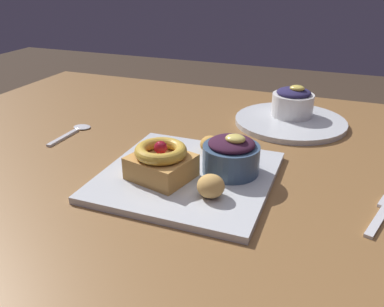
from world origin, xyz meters
TOP-DOWN VIEW (x-y plane):
  - dining_table at (0.00, 0.00)m, footprint 1.24×1.00m
  - front_plate at (0.07, -0.07)m, footprint 0.28×0.28m
  - cake_slice at (0.03, -0.10)m, footprint 0.11×0.11m
  - berry_ramekin at (0.14, -0.04)m, footprint 0.10×0.10m
  - fritter_front at (0.08, 0.02)m, footprint 0.04×0.04m
  - fritter_middle at (0.13, -0.13)m, footprint 0.04×0.04m
  - back_plate at (0.19, 0.26)m, footprint 0.25×0.25m
  - back_ramekin at (0.19, 0.29)m, footprint 0.10×0.10m
  - fork at (0.38, -0.07)m, footprint 0.05×0.13m
  - spoon at (-0.24, 0.04)m, footprint 0.04×0.13m

SIDE VIEW (x-z plane):
  - dining_table at x=0.00m, z-range 0.27..1.00m
  - fork at x=0.38m, z-range 0.73..0.73m
  - spoon at x=-0.24m, z-range 0.73..0.73m
  - front_plate at x=0.07m, z-range 0.73..0.74m
  - back_plate at x=0.19m, z-range 0.73..0.74m
  - fritter_front at x=0.08m, z-range 0.74..0.77m
  - fritter_middle at x=0.13m, z-range 0.74..0.78m
  - cake_slice at x=0.03m, z-range 0.74..0.80m
  - berry_ramekin at x=0.14m, z-range 0.74..0.81m
  - back_ramekin at x=0.19m, z-range 0.74..0.81m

